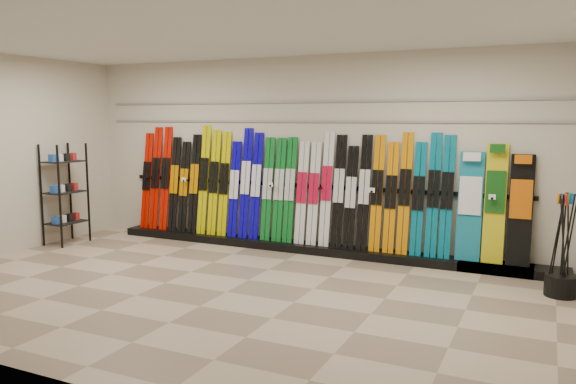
% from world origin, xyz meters
% --- Properties ---
extents(floor, '(8.00, 8.00, 0.00)m').
position_xyz_m(floor, '(0.00, 0.00, 0.00)').
color(floor, '#88725E').
rests_on(floor, ground).
extents(back_wall, '(8.00, 0.00, 8.00)m').
position_xyz_m(back_wall, '(0.00, 2.50, 1.50)').
color(back_wall, beige).
rests_on(back_wall, floor).
extents(ceiling, '(8.00, 8.00, 0.00)m').
position_xyz_m(ceiling, '(0.00, 0.00, 3.00)').
color(ceiling, silver).
rests_on(ceiling, back_wall).
extents(ski_rack_base, '(8.00, 0.40, 0.12)m').
position_xyz_m(ski_rack_base, '(0.22, 2.28, 0.06)').
color(ski_rack_base, black).
rests_on(ski_rack_base, floor).
extents(skis, '(5.37, 0.29, 1.81)m').
position_xyz_m(skis, '(-0.46, 2.35, 0.95)').
color(skis, '#C70E00').
rests_on(skis, ski_rack_base).
extents(snowboards, '(0.96, 0.25, 1.60)m').
position_xyz_m(snowboards, '(2.76, 2.36, 0.87)').
color(snowboards, '#14728C').
rests_on(snowboards, ski_rack_base).
extents(accessory_rack, '(0.40, 0.60, 1.64)m').
position_xyz_m(accessory_rack, '(-3.75, 1.15, 0.82)').
color(accessory_rack, black).
rests_on(accessory_rack, floor).
extents(pole_bin, '(0.37, 0.37, 0.25)m').
position_xyz_m(pole_bin, '(3.60, 1.52, 0.12)').
color(pole_bin, black).
rests_on(pole_bin, floor).
extents(ski_poles, '(0.29, 0.35, 1.18)m').
position_xyz_m(ski_poles, '(3.59, 1.54, 0.61)').
color(ski_poles, black).
rests_on(ski_poles, pole_bin).
extents(slatwall_rail_0, '(7.60, 0.02, 0.03)m').
position_xyz_m(slatwall_rail_0, '(0.00, 2.48, 2.00)').
color(slatwall_rail_0, gray).
rests_on(slatwall_rail_0, back_wall).
extents(slatwall_rail_1, '(7.60, 0.02, 0.03)m').
position_xyz_m(slatwall_rail_1, '(0.00, 2.48, 2.30)').
color(slatwall_rail_1, gray).
rests_on(slatwall_rail_1, back_wall).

